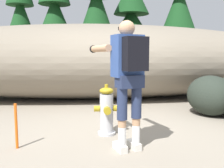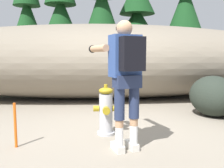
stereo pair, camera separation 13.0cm
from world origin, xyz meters
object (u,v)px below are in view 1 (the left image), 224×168
Objects in this scene: boulder_large at (210,95)px; survey_stake at (16,126)px; fire_hydrant at (107,111)px; utility_worker at (127,69)px.

boulder_large reaches higher than survey_stake.
survey_stake is (-1.22, -0.45, -0.06)m from fire_hydrant.
survey_stake is (-1.43, 0.19, -0.75)m from utility_worker.
fire_hydrant reaches higher than survey_stake.
fire_hydrant is 2.42m from boulder_large.
fire_hydrant is 1.30× the size of survey_stake.
utility_worker is at bearing -7.46° from survey_stake.
utility_worker is 1.63m from survey_stake.
survey_stake is (-3.42, -1.46, -0.11)m from boulder_large.
fire_hydrant is 0.77× the size of boulder_large.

